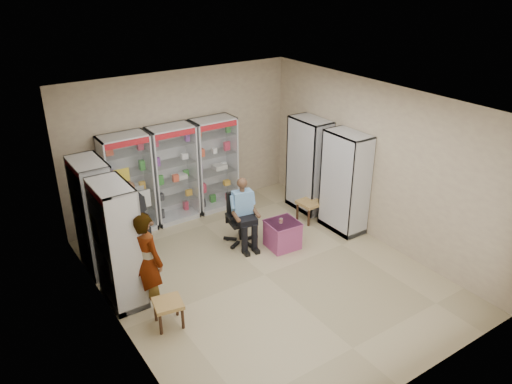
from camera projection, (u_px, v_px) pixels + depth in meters
floor at (265, 275)px, 8.55m from camera, size 6.00×6.00×0.00m
room_shell at (266, 169)px, 7.72m from camera, size 5.02×6.02×3.01m
cabinet_back_left at (128, 185)px, 9.53m from camera, size 0.90×0.50×2.00m
cabinet_back_mid at (173, 174)px, 10.01m from camera, size 0.90×0.50×2.00m
cabinet_back_right at (214, 164)px, 10.49m from camera, size 0.90×0.50×2.00m
cabinet_right_far at (309, 165)px, 10.47m from camera, size 0.90×0.50×2.00m
cabinet_right_near at (345, 183)px, 9.64m from camera, size 0.90×0.50×2.00m
cabinet_left_far at (95, 216)px, 8.36m from camera, size 0.90×0.50×2.00m
cabinet_left_near at (118, 245)px, 7.53m from camera, size 0.90×0.50×2.00m
wooden_chair at (132, 228)px, 9.08m from camera, size 0.42×0.42×0.94m
seated_customer at (132, 220)px, 8.96m from camera, size 0.44×0.60×1.34m
office_chair at (241, 219)px, 9.35m from camera, size 0.63×0.63×1.00m
seated_shopkeeper at (242, 213)px, 9.26m from camera, size 0.51×0.64×1.27m
pink_trunk at (283, 234)px, 9.29m from camera, size 0.58×0.56×0.52m
tea_glass at (281, 221)px, 9.13m from camera, size 0.07×0.07×0.09m
woven_stool_a at (309, 211)px, 10.27m from camera, size 0.46×0.46×0.43m
woven_stool_b at (169, 313)px, 7.31m from camera, size 0.47×0.47×0.41m
standing_man at (147, 261)px, 7.45m from camera, size 0.59×0.70×1.63m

